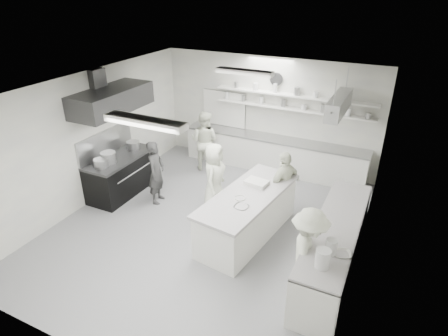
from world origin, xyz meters
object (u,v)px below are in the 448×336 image
at_px(right_counter, 334,248).
at_px(cook_back, 204,141).
at_px(back_counter, 272,154).
at_px(cook_stove, 156,172).
at_px(stove, 122,176).
at_px(prep_island, 248,216).

bearing_deg(right_counter, cook_back, 146.92).
height_order(back_counter, cook_stove, cook_stove).
distance_m(back_counter, cook_back, 1.89).
relative_size(stove, cook_back, 1.09).
relative_size(right_counter, prep_island, 1.32).
distance_m(stove, back_counter, 4.03).
xyz_separation_m(stove, cook_back, (1.21, 2.03, 0.38)).
distance_m(back_counter, prep_island, 3.15).
height_order(back_counter, prep_island, prep_island).
xyz_separation_m(back_counter, right_counter, (2.35, -3.40, 0.01)).
relative_size(back_counter, right_counter, 1.52).
height_order(stove, right_counter, right_counter).
bearing_deg(right_counter, stove, 173.48).
height_order(prep_island, cook_stove, cook_stove).
height_order(prep_island, cook_back, cook_back).
bearing_deg(prep_island, cook_stove, -179.63).
distance_m(cook_stove, cook_back, 2.02).
bearing_deg(cook_stove, cook_back, -16.55).
distance_m(stove, cook_stove, 1.08).
bearing_deg(prep_island, back_counter, 108.13).
height_order(right_counter, cook_stove, cook_stove).
height_order(stove, cook_back, cook_back).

